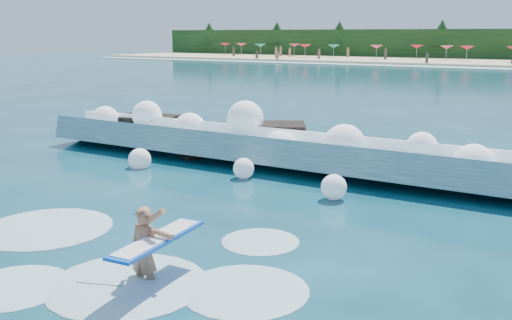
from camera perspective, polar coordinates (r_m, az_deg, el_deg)
name	(u,v)px	position (r m, az deg, el deg)	size (l,w,h in m)	color
ground	(157,219)	(13.58, -9.88, -5.81)	(200.00, 200.00, 0.00)	#083240
breaking_wave	(265,148)	(18.93, 0.87, 1.21)	(17.10, 2.70, 1.47)	#326D7E
rock_cluster	(200,138)	(21.44, -5.65, 2.25)	(8.18, 3.33, 1.35)	black
surfer_with_board	(147,249)	(10.11, -10.83, -8.77)	(0.92, 2.82, 1.61)	#A06A4A
wave_spray	(254,135)	(18.84, -0.17, 2.47)	(14.77, 4.26, 2.10)	white
surf_foam	(114,264)	(11.21, -14.00, -10.02)	(8.88, 5.86, 0.15)	silver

